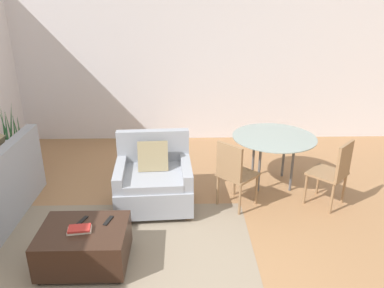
{
  "coord_description": "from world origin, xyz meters",
  "views": [
    {
      "loc": [
        -0.03,
        -2.79,
        2.59
      ],
      "look_at": [
        0.07,
        1.76,
        0.75
      ],
      "focal_mm": 35.0,
      "sensor_mm": 36.0,
      "label": 1
    }
  ],
  "objects_px": {
    "ottoman": "(85,245)",
    "tv_remote_secondary": "(108,220)",
    "potted_plant": "(17,156)",
    "dining_chair_near_right": "(335,170)",
    "dining_chair_near_left": "(234,171)",
    "book_stack": "(79,229)",
    "armchair": "(154,180)",
    "tv_remote_primary": "(82,220)",
    "dining_table": "(274,141)"
  },
  "relations": [
    {
      "from": "dining_chair_near_left",
      "to": "dining_chair_near_right",
      "type": "bearing_deg",
      "value": 0.0
    },
    {
      "from": "book_stack",
      "to": "armchair",
      "type": "bearing_deg",
      "value": 61.57
    },
    {
      "from": "armchair",
      "to": "dining_chair_near_left",
      "type": "distance_m",
      "value": 1.03
    },
    {
      "from": "armchair",
      "to": "dining_table",
      "type": "height_order",
      "value": "armchair"
    },
    {
      "from": "potted_plant",
      "to": "tv_remote_secondary",
      "type": "bearing_deg",
      "value": -49.26
    },
    {
      "from": "ottoman",
      "to": "dining_table",
      "type": "bearing_deg",
      "value": 36.85
    },
    {
      "from": "tv_remote_primary",
      "to": "dining_chair_near_left",
      "type": "bearing_deg",
      "value": 28.75
    },
    {
      "from": "ottoman",
      "to": "dining_chair_near_right",
      "type": "height_order",
      "value": "dining_chair_near_right"
    },
    {
      "from": "dining_chair_near_right",
      "to": "potted_plant",
      "type": "bearing_deg",
      "value": 165.13
    },
    {
      "from": "ottoman",
      "to": "dining_chair_near_left",
      "type": "bearing_deg",
      "value": 33.1
    },
    {
      "from": "book_stack",
      "to": "dining_chair_near_right",
      "type": "distance_m",
      "value": 3.14
    },
    {
      "from": "dining_table",
      "to": "dining_chair_near_right",
      "type": "xyz_separation_m",
      "value": [
        0.64,
        -0.64,
        -0.14
      ]
    },
    {
      "from": "armchair",
      "to": "tv_remote_secondary",
      "type": "bearing_deg",
      "value": -111.17
    },
    {
      "from": "tv_remote_secondary",
      "to": "potted_plant",
      "type": "relative_size",
      "value": 0.16
    },
    {
      "from": "armchair",
      "to": "dining_chair_near_left",
      "type": "height_order",
      "value": "armchair"
    },
    {
      "from": "ottoman",
      "to": "potted_plant",
      "type": "xyz_separation_m",
      "value": [
        -1.6,
        2.27,
        0.0
      ]
    },
    {
      "from": "tv_remote_primary",
      "to": "dining_chair_near_right",
      "type": "height_order",
      "value": "dining_chair_near_right"
    },
    {
      "from": "ottoman",
      "to": "tv_remote_secondary",
      "type": "relative_size",
      "value": 4.94
    },
    {
      "from": "book_stack",
      "to": "dining_table",
      "type": "height_order",
      "value": "dining_table"
    },
    {
      "from": "dining_table",
      "to": "dining_chair_near_right",
      "type": "height_order",
      "value": "dining_chair_near_right"
    },
    {
      "from": "book_stack",
      "to": "dining_table",
      "type": "xyz_separation_m",
      "value": [
        2.3,
        1.74,
        0.22
      ]
    },
    {
      "from": "ottoman",
      "to": "tv_remote_primary",
      "type": "distance_m",
      "value": 0.25
    },
    {
      "from": "armchair",
      "to": "ottoman",
      "type": "relative_size",
      "value": 1.16
    },
    {
      "from": "tv_remote_secondary",
      "to": "dining_chair_near_left",
      "type": "height_order",
      "value": "dining_chair_near_left"
    },
    {
      "from": "dining_chair_near_left",
      "to": "dining_chair_near_right",
      "type": "distance_m",
      "value": 1.28
    },
    {
      "from": "dining_table",
      "to": "tv_remote_secondary",
      "type": "bearing_deg",
      "value": -142.54
    },
    {
      "from": "tv_remote_primary",
      "to": "potted_plant",
      "type": "bearing_deg",
      "value": 126.49
    },
    {
      "from": "book_stack",
      "to": "tv_remote_primary",
      "type": "bearing_deg",
      "value": 95.27
    },
    {
      "from": "tv_remote_primary",
      "to": "ottoman",
      "type": "bearing_deg",
      "value": -76.35
    },
    {
      "from": "armchair",
      "to": "tv_remote_secondary",
      "type": "relative_size",
      "value": 5.73
    },
    {
      "from": "armchair",
      "to": "tv_remote_primary",
      "type": "relative_size",
      "value": 6.2
    },
    {
      "from": "tv_remote_secondary",
      "to": "dining_chair_near_left",
      "type": "distance_m",
      "value": 1.69
    },
    {
      "from": "ottoman",
      "to": "tv_remote_secondary",
      "type": "height_order",
      "value": "tv_remote_secondary"
    },
    {
      "from": "tv_remote_secondary",
      "to": "ottoman",
      "type": "bearing_deg",
      "value": -148.96
    },
    {
      "from": "dining_chair_near_right",
      "to": "tv_remote_secondary",
      "type": "bearing_deg",
      "value": -160.91
    },
    {
      "from": "tv_remote_secondary",
      "to": "dining_chair_near_right",
      "type": "relative_size",
      "value": 0.19
    },
    {
      "from": "ottoman",
      "to": "dining_chair_near_right",
      "type": "bearing_deg",
      "value": 20.12
    },
    {
      "from": "dining_table",
      "to": "dining_chair_near_left",
      "type": "height_order",
      "value": "dining_chair_near_left"
    },
    {
      "from": "tv_remote_primary",
      "to": "potted_plant",
      "type": "relative_size",
      "value": 0.15
    },
    {
      "from": "potted_plant",
      "to": "dining_chair_near_left",
      "type": "relative_size",
      "value": 1.2
    },
    {
      "from": "ottoman",
      "to": "dining_table",
      "type": "relative_size",
      "value": 0.74
    },
    {
      "from": "armchair",
      "to": "potted_plant",
      "type": "height_order",
      "value": "potted_plant"
    },
    {
      "from": "potted_plant",
      "to": "dining_chair_near_right",
      "type": "xyz_separation_m",
      "value": [
        4.52,
        -1.2,
        0.29
      ]
    },
    {
      "from": "armchair",
      "to": "potted_plant",
      "type": "relative_size",
      "value": 0.92
    },
    {
      "from": "tv_remote_primary",
      "to": "potted_plant",
      "type": "height_order",
      "value": "potted_plant"
    },
    {
      "from": "dining_chair_near_right",
      "to": "armchair",
      "type": "bearing_deg",
      "value": 177.9
    },
    {
      "from": "book_stack",
      "to": "tv_remote_secondary",
      "type": "height_order",
      "value": "book_stack"
    },
    {
      "from": "dining_table",
      "to": "dining_chair_near_left",
      "type": "bearing_deg",
      "value": -135.0
    },
    {
      "from": "armchair",
      "to": "ottoman",
      "type": "bearing_deg",
      "value": -118.4
    },
    {
      "from": "book_stack",
      "to": "dining_chair_near_left",
      "type": "distance_m",
      "value": 1.99
    }
  ]
}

